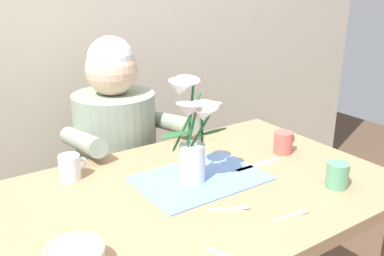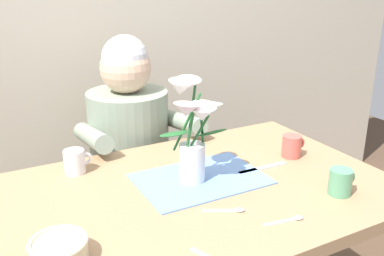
{
  "view_description": "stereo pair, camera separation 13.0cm",
  "coord_description": "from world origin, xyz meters",
  "px_view_note": "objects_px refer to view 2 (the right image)",
  "views": [
    {
      "loc": [
        -0.69,
        -0.96,
        1.36
      ],
      "look_at": [
        0.0,
        0.05,
        0.92
      ],
      "focal_mm": 40.12,
      "sensor_mm": 36.0,
      "label": 1
    },
    {
      "loc": [
        -0.58,
        -1.03,
        1.36
      ],
      "look_at": [
        0.0,
        0.05,
        0.92
      ],
      "focal_mm": 40.12,
      "sensor_mm": 36.0,
      "label": 2
    }
  ],
  "objects_px": {
    "flower_vase": "(193,129)",
    "ceramic_bowl": "(59,249)",
    "ceramic_mug": "(292,146)",
    "tea_cup": "(75,162)",
    "dinner_knife": "(263,168)",
    "coffee_cup": "(341,182)",
    "seated_person": "(130,166)"
  },
  "relations": [
    {
      "from": "flower_vase",
      "to": "ceramic_bowl",
      "type": "xyz_separation_m",
      "value": [
        -0.46,
        -0.2,
        -0.15
      ]
    },
    {
      "from": "ceramic_mug",
      "to": "ceramic_bowl",
      "type": "bearing_deg",
      "value": -166.14
    },
    {
      "from": "ceramic_bowl",
      "to": "tea_cup",
      "type": "bearing_deg",
      "value": 71.7
    },
    {
      "from": "ceramic_mug",
      "to": "dinner_knife",
      "type": "bearing_deg",
      "value": -167.37
    },
    {
      "from": "ceramic_bowl",
      "to": "ceramic_mug",
      "type": "relative_size",
      "value": 1.46
    },
    {
      "from": "flower_vase",
      "to": "ceramic_bowl",
      "type": "relative_size",
      "value": 2.42
    },
    {
      "from": "flower_vase",
      "to": "ceramic_bowl",
      "type": "height_order",
      "value": "flower_vase"
    },
    {
      "from": "dinner_knife",
      "to": "tea_cup",
      "type": "xyz_separation_m",
      "value": [
        -0.56,
        0.27,
        0.04
      ]
    },
    {
      "from": "ceramic_mug",
      "to": "coffee_cup",
      "type": "xyz_separation_m",
      "value": [
        -0.06,
        -0.29,
        0.0
      ]
    },
    {
      "from": "ceramic_bowl",
      "to": "dinner_knife",
      "type": "xyz_separation_m",
      "value": [
        0.71,
        0.18,
        -0.03
      ]
    },
    {
      "from": "ceramic_bowl",
      "to": "dinner_knife",
      "type": "height_order",
      "value": "ceramic_bowl"
    },
    {
      "from": "flower_vase",
      "to": "ceramic_mug",
      "type": "xyz_separation_m",
      "value": [
        0.41,
        0.01,
        -0.14
      ]
    },
    {
      "from": "ceramic_mug",
      "to": "flower_vase",
      "type": "bearing_deg",
      "value": -178.2
    },
    {
      "from": "flower_vase",
      "to": "coffee_cup",
      "type": "xyz_separation_m",
      "value": [
        0.35,
        -0.27,
        -0.14
      ]
    },
    {
      "from": "flower_vase",
      "to": "dinner_knife",
      "type": "relative_size",
      "value": 1.73
    },
    {
      "from": "ceramic_mug",
      "to": "tea_cup",
      "type": "xyz_separation_m",
      "value": [
        -0.72,
        0.23,
        0.0
      ]
    },
    {
      "from": "ceramic_bowl",
      "to": "coffee_cup",
      "type": "relative_size",
      "value": 1.46
    },
    {
      "from": "flower_vase",
      "to": "tea_cup",
      "type": "relative_size",
      "value": 3.54
    },
    {
      "from": "coffee_cup",
      "to": "tea_cup",
      "type": "height_order",
      "value": "same"
    },
    {
      "from": "flower_vase",
      "to": "tea_cup",
      "type": "distance_m",
      "value": 0.42
    },
    {
      "from": "ceramic_bowl",
      "to": "dinner_knife",
      "type": "relative_size",
      "value": 0.72
    },
    {
      "from": "ceramic_bowl",
      "to": "tea_cup",
      "type": "height_order",
      "value": "tea_cup"
    },
    {
      "from": "tea_cup",
      "to": "dinner_knife",
      "type": "bearing_deg",
      "value": -25.42
    },
    {
      "from": "flower_vase",
      "to": "ceramic_mug",
      "type": "height_order",
      "value": "flower_vase"
    },
    {
      "from": "seated_person",
      "to": "flower_vase",
      "type": "distance_m",
      "value": 0.68
    },
    {
      "from": "dinner_knife",
      "to": "flower_vase",
      "type": "bearing_deg",
      "value": 176.2
    },
    {
      "from": "ceramic_bowl",
      "to": "dinner_knife",
      "type": "bearing_deg",
      "value": 14.13
    },
    {
      "from": "flower_vase",
      "to": "coffee_cup",
      "type": "bearing_deg",
      "value": -37.93
    },
    {
      "from": "flower_vase",
      "to": "ceramic_mug",
      "type": "bearing_deg",
      "value": 1.8
    },
    {
      "from": "seated_person",
      "to": "coffee_cup",
      "type": "relative_size",
      "value": 12.2
    },
    {
      "from": "seated_person",
      "to": "tea_cup",
      "type": "distance_m",
      "value": 0.5
    },
    {
      "from": "dinner_knife",
      "to": "coffee_cup",
      "type": "height_order",
      "value": "coffee_cup"
    }
  ]
}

